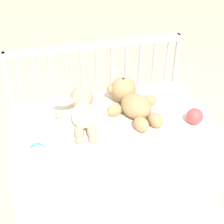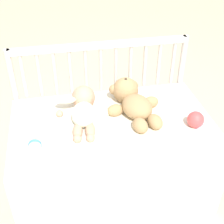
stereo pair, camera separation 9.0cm
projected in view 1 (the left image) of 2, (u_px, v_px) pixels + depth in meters
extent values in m
plane|color=#C6B293|center=(112.00, 184.00, 1.93)|extent=(12.00, 12.00, 0.00)
cube|color=silver|center=(112.00, 156.00, 1.79)|extent=(1.06, 0.65, 0.48)
cylinder|color=beige|center=(15.00, 114.00, 1.86)|extent=(0.04, 0.04, 0.79)
cylinder|color=beige|center=(173.00, 91.00, 2.08)|extent=(0.04, 0.04, 0.79)
cube|color=beige|center=(96.00, 46.00, 1.75)|extent=(1.02, 0.03, 0.04)
cylinder|color=beige|center=(19.00, 80.00, 1.75)|extent=(0.02, 0.02, 0.27)
cylinder|color=beige|center=(35.00, 78.00, 1.77)|extent=(0.02, 0.02, 0.27)
cylinder|color=beige|center=(51.00, 76.00, 1.79)|extent=(0.02, 0.02, 0.27)
cylinder|color=beige|center=(67.00, 74.00, 1.80)|extent=(0.02, 0.02, 0.27)
cylinder|color=beige|center=(82.00, 72.00, 1.82)|extent=(0.02, 0.02, 0.27)
cylinder|color=beige|center=(97.00, 70.00, 1.84)|extent=(0.02, 0.02, 0.27)
cylinder|color=beige|center=(112.00, 68.00, 1.86)|extent=(0.02, 0.02, 0.27)
cylinder|color=beige|center=(126.00, 66.00, 1.88)|extent=(0.02, 0.02, 0.27)
cylinder|color=beige|center=(140.00, 65.00, 1.90)|extent=(0.02, 0.02, 0.27)
cylinder|color=beige|center=(154.00, 63.00, 1.92)|extent=(0.02, 0.02, 0.27)
cylinder|color=beige|center=(168.00, 61.00, 1.94)|extent=(0.02, 0.02, 0.27)
cube|color=silver|center=(112.00, 118.00, 1.67)|extent=(0.78, 0.52, 0.01)
ellipsoid|color=tan|center=(136.00, 106.00, 1.67)|extent=(0.19, 0.22, 0.12)
sphere|color=tan|center=(123.00, 90.00, 1.78)|extent=(0.15, 0.15, 0.15)
sphere|color=tan|center=(123.00, 84.00, 1.75)|extent=(0.06, 0.06, 0.06)
sphere|color=black|center=(123.00, 80.00, 1.74)|extent=(0.02, 0.02, 0.02)
sphere|color=tan|center=(112.00, 89.00, 1.77)|extent=(0.06, 0.06, 0.06)
sphere|color=tan|center=(130.00, 85.00, 1.81)|extent=(0.06, 0.06, 0.06)
ellipsoid|color=tan|center=(114.00, 110.00, 1.68)|extent=(0.10, 0.08, 0.07)
ellipsoid|color=tan|center=(149.00, 101.00, 1.76)|extent=(0.10, 0.08, 0.07)
ellipsoid|color=tan|center=(141.00, 124.00, 1.57)|extent=(0.09, 0.11, 0.07)
ellipsoid|color=tan|center=(155.00, 120.00, 1.60)|extent=(0.09, 0.11, 0.07)
ellipsoid|color=#EAEACC|center=(84.00, 115.00, 1.62)|extent=(0.15, 0.20, 0.10)
sphere|color=tan|center=(82.00, 98.00, 1.72)|extent=(0.13, 0.13, 0.13)
ellipsoid|color=#EAEACC|center=(64.00, 102.00, 1.66)|extent=(0.12, 0.06, 0.05)
ellipsoid|color=#EAEACC|center=(101.00, 113.00, 1.68)|extent=(0.12, 0.06, 0.05)
sphere|color=tan|center=(59.00, 116.00, 1.66)|extent=(0.04, 0.04, 0.04)
sphere|color=tan|center=(107.00, 112.00, 1.69)|extent=(0.04, 0.04, 0.04)
ellipsoid|color=tan|center=(79.00, 132.00, 1.54)|extent=(0.06, 0.12, 0.05)
ellipsoid|color=tan|center=(92.00, 131.00, 1.55)|extent=(0.06, 0.12, 0.05)
sphere|color=tan|center=(80.00, 140.00, 1.49)|extent=(0.04, 0.04, 0.04)
sphere|color=tan|center=(93.00, 139.00, 1.50)|extent=(0.04, 0.04, 0.04)
sphere|color=#DB4C4C|center=(195.00, 116.00, 1.62)|extent=(0.09, 0.09, 0.09)
cylinder|color=#F4E5CC|center=(38.00, 159.00, 1.38)|extent=(0.06, 0.13, 0.06)
cylinder|color=#4C99D8|center=(37.00, 149.00, 1.43)|extent=(0.06, 0.02, 0.06)
sphere|color=#EAC67F|center=(37.00, 146.00, 1.45)|extent=(0.04, 0.04, 0.04)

